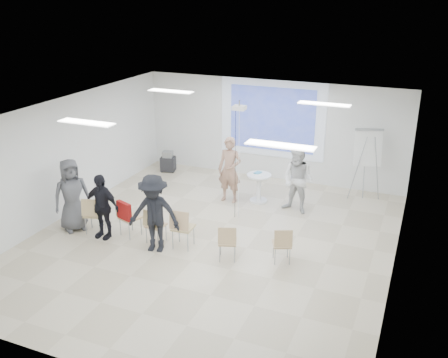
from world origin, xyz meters
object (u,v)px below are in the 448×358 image
at_px(chair_far_left, 93,212).
at_px(chair_left_mid, 127,215).
at_px(chair_left_inner, 154,223).
at_px(chair_right_inner, 227,240).
at_px(flipchart_easel, 368,148).
at_px(player_left, 230,166).
at_px(chair_right_far, 282,243).
at_px(av_cart, 168,162).
at_px(chair_center, 182,226).
at_px(laptop, 156,224).
at_px(audience_mid, 154,209).
at_px(pedestal_table, 259,186).
at_px(audience_left, 101,202).
at_px(player_right, 298,177).
at_px(audience_outer, 71,191).

relative_size(chair_far_left, chair_left_mid, 1.00).
relative_size(chair_left_inner, chair_right_inner, 1.03).
distance_m(chair_far_left, flipchart_easel, 7.29).
height_order(player_left, chair_right_inner, player_left).
height_order(player_left, chair_left_inner, player_left).
bearing_deg(chair_right_far, av_cart, 116.85).
xyz_separation_m(chair_center, laptop, (-0.68, 0.07, -0.11)).
bearing_deg(chair_right_inner, audience_mid, 166.98).
bearing_deg(chair_left_inner, flipchart_easel, 53.46).
xyz_separation_m(chair_left_inner, laptop, (0.01, 0.09, -0.05)).
relative_size(pedestal_table, audience_left, 0.46).
bearing_deg(chair_right_inner, player_left, 91.79).
relative_size(chair_left_mid, chair_right_inner, 1.10).
bearing_deg(laptop, audience_mid, 121.80).
relative_size(chair_right_inner, laptop, 2.66).
height_order(player_right, audience_outer, audience_outer).
bearing_deg(audience_left, chair_far_left, 170.18).
distance_m(chair_center, chair_right_inner, 1.15).
xyz_separation_m(chair_left_inner, av_cart, (-2.04, 4.38, -0.19)).
height_order(chair_left_inner, av_cart, chair_left_inner).
bearing_deg(chair_right_inner, audience_outer, 160.88).
height_order(audience_mid, flipchart_easel, flipchart_easel).
distance_m(player_left, chair_right_inner, 3.27).
height_order(chair_far_left, audience_outer, audience_outer).
relative_size(chair_far_left, chair_right_inner, 1.10).
bearing_deg(laptop, chair_right_far, -170.90).
height_order(chair_center, chair_right_far, chair_center).
bearing_deg(chair_center, pedestal_table, 72.79).
xyz_separation_m(player_right, chair_far_left, (-4.11, -3.04, -0.43)).
distance_m(player_right, chair_far_left, 5.13).
relative_size(laptop, audience_outer, 0.16).
xyz_separation_m(player_left, audience_mid, (-0.47, -3.20, -0.01)).
bearing_deg(flipchart_easel, chair_right_far, -123.29).
distance_m(chair_center, chair_right_far, 2.26).
height_order(chair_center, chair_right_inner, chair_center).
distance_m(pedestal_table, audience_mid, 3.70).
bearing_deg(chair_far_left, chair_left_inner, -11.04).
height_order(chair_right_inner, av_cart, chair_right_inner).
distance_m(player_right, audience_left, 4.91).
relative_size(player_left, chair_left_mid, 2.24).
relative_size(player_left, chair_left_inner, 2.41).
bearing_deg(chair_far_left, chair_left_mid, -3.42).
bearing_deg(pedestal_table, chair_right_inner, -82.72).
distance_m(player_left, audience_left, 3.65).
bearing_deg(pedestal_table, audience_mid, -109.64).
relative_size(chair_left_mid, laptop, 2.94).
relative_size(chair_right_far, audience_mid, 0.40).
bearing_deg(av_cart, chair_right_far, -53.43).
height_order(player_right, chair_far_left, player_right).
distance_m(pedestal_table, laptop, 3.39).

